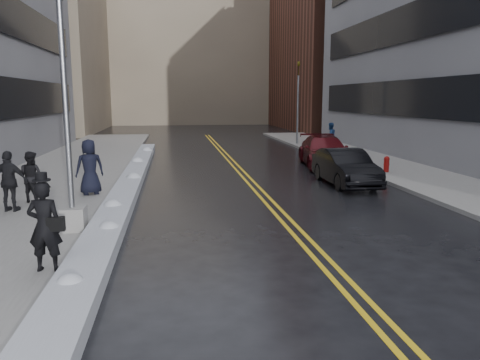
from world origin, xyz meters
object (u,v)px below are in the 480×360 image
object	(u,v)px
pedestrian_b	(31,177)
car_black	(345,167)
pedestrian_fedora	(45,226)
pedestrian_c	(90,167)
car_maroon	(324,151)
fire_hydrant	(387,163)
traffic_signal	(298,100)
lamppost	(68,138)
pedestrian_east	(330,136)
pedestrian_d	(10,181)

from	to	relation	value
pedestrian_b	car_black	world-z (taller)	pedestrian_b
pedestrian_b	car_black	size ratio (longest dim) A/B	0.37
pedestrian_fedora	pedestrian_c	world-z (taller)	pedestrian_c
pedestrian_c	car_maroon	world-z (taller)	pedestrian_c
fire_hydrant	traffic_signal	size ratio (longest dim) A/B	0.12
fire_hydrant	car_maroon	xyz separation A→B (m)	(-1.96, 3.09, 0.24)
lamppost	traffic_signal	distance (m)	24.98
pedestrian_east	car_black	xyz separation A→B (m)	(-3.36, -11.75, -0.30)
car_black	fire_hydrant	bearing A→B (deg)	37.85
pedestrian_east	car_black	bearing A→B (deg)	51.87
pedestrian_d	traffic_signal	bearing A→B (deg)	-114.25
lamppost	pedestrian_d	xyz separation A→B (m)	(-2.26, 2.38, -1.47)
pedestrian_fedora	pedestrian_east	world-z (taller)	pedestrian_fedora
pedestrian_fedora	pedestrian_east	distance (m)	24.17
lamppost	car_maroon	size ratio (longest dim) A/B	1.40
lamppost	pedestrian_d	distance (m)	3.60
lamppost	pedestrian_b	size ratio (longest dim) A/B	4.57
traffic_signal	car_black	xyz separation A→B (m)	(-2.29, -16.15, -2.67)
pedestrian_east	pedestrian_c	bearing A→B (deg)	22.28
pedestrian_d	pedestrian_east	size ratio (longest dim) A/B	1.03
pedestrian_b	car_maroon	world-z (taller)	pedestrian_b
fire_hydrant	car_black	bearing A→B (deg)	-142.39
pedestrian_c	car_maroon	xyz separation A→B (m)	(10.67, 6.43, -0.34)
pedestrian_d	pedestrian_b	bearing A→B (deg)	-90.11
fire_hydrant	pedestrian_b	world-z (taller)	pedestrian_b
car_black	pedestrian_c	bearing A→B (deg)	-172.85
pedestrian_b	pedestrian_d	size ratio (longest dim) A/B	0.91
pedestrian_c	pedestrian_d	world-z (taller)	pedestrian_c
lamppost	pedestrian_east	distance (m)	21.85
car_black	car_maroon	size ratio (longest dim) A/B	0.82
lamppost	pedestrian_c	xyz separation A→B (m)	(-0.33, 4.66, -1.41)
pedestrian_c	car_black	distance (m)	9.91
pedestrian_b	car_maroon	distance (m)	14.41
lamppost	pedestrian_c	bearing A→B (deg)	94.00
pedestrian_fedora	car_maroon	world-z (taller)	pedestrian_fedora
lamppost	car_black	bearing A→B (deg)	31.60
pedestrian_fedora	pedestrian_d	xyz separation A→B (m)	(-2.36, 5.30, 0.01)
fire_hydrant	pedestrian_c	distance (m)	13.07
lamppost	pedestrian_east	size ratio (longest dim) A/B	4.32
fire_hydrant	car_maroon	bearing A→B (deg)	122.41
pedestrian_east	fire_hydrant	bearing A→B (deg)	64.44
lamppost	car_maroon	xyz separation A→B (m)	(10.34, 11.09, -1.75)
pedestrian_east	car_black	world-z (taller)	pedestrian_east
traffic_signal	pedestrian_d	world-z (taller)	traffic_signal
pedestrian_b	pedestrian_east	xyz separation A→B (m)	(14.87, 13.96, 0.05)
pedestrian_east	car_black	size ratio (longest dim) A/B	0.40
traffic_signal	pedestrian_c	world-z (taller)	traffic_signal
pedestrian_b	pedestrian_c	distance (m)	1.96
fire_hydrant	pedestrian_d	bearing A→B (deg)	-158.90
pedestrian_d	pedestrian_east	distance (m)	21.45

